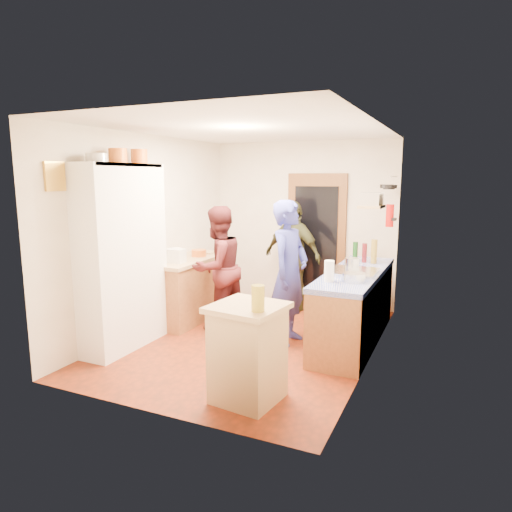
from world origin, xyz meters
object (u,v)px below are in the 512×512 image
Objects in this scene: person_back at (293,256)px; hutch_body at (123,257)px; person_hob at (291,273)px; person_left at (222,268)px; island_base at (248,355)px; right_counter_base at (354,309)px.

hutch_body is at bearing -104.14° from person_back.
person_left is at bearing 87.11° from person_hob.
island_base is 0.48× the size of person_hob.
right_counter_base is 1.24× the size of person_hob.
hutch_body is 2.15m from island_base.
person_left reaches higher than island_base.
hutch_body is 1.00× the size of right_counter_base.
person_hob is (-0.71, -0.39, 0.47)m from right_counter_base.
person_left is at bearing 124.77° from island_base.
hutch_body is at bearing -14.19° from person_left.
hutch_body is 1.24× the size of person_hob.
hutch_body is 1.32× the size of person_left.
person_back reaches higher than person_left.
person_back is (-0.61, 2.92, 0.42)m from island_base.
person_hob is at bearing 95.58° from island_base.
right_counter_base is at bearing -53.65° from person_hob.
hutch_body reaches higher than person_hob.
person_back is at bearing 59.85° from hutch_body.
person_hob reaches higher than island_base.
hutch_body reaches higher than person_left.
hutch_body is at bearing 124.81° from person_hob.
hutch_body is 2.56× the size of island_base.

